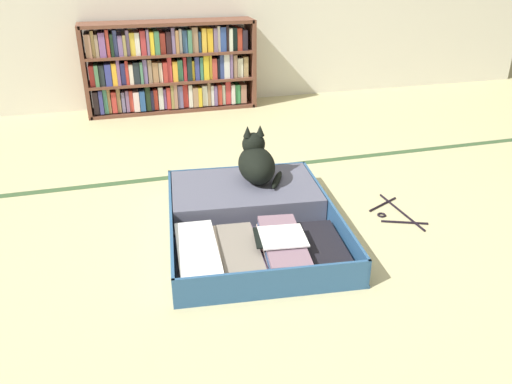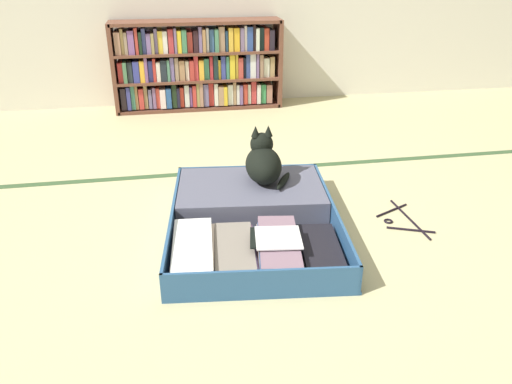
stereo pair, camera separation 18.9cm
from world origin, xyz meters
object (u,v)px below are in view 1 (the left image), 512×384
object	(u,v)px
black_cat	(256,162)
clothes_hanger	(395,213)
open_suitcase	(249,215)
bookshelf	(170,68)

from	to	relation	value
black_cat	clothes_hanger	world-z (taller)	black_cat
black_cat	open_suitcase	bearing A→B (deg)	-113.30
bookshelf	black_cat	xyz separation A→B (m)	(0.19, -1.75, -0.11)
bookshelf	clothes_hanger	bearing A→B (deg)	-68.79
clothes_hanger	open_suitcase	bearing A→B (deg)	173.70
open_suitcase	black_cat	xyz separation A→B (m)	(0.09, 0.22, 0.16)
bookshelf	black_cat	world-z (taller)	bookshelf
open_suitcase	black_cat	world-z (taller)	black_cat
open_suitcase	black_cat	size ratio (longest dim) A/B	3.66
bookshelf	open_suitcase	bearing A→B (deg)	-87.19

